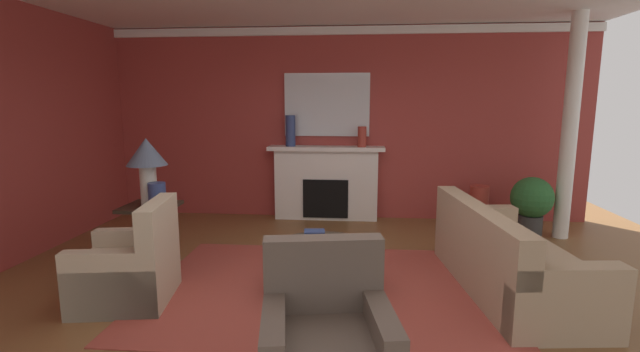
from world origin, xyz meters
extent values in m
plane|color=brown|center=(0.00, 0.00, 0.00)|extent=(9.18, 9.18, 0.00)
cube|color=#9E3833|center=(0.00, 3.13, 1.49)|extent=(7.66, 0.12, 2.98)
cube|color=white|center=(0.00, 3.05, 2.90)|extent=(7.66, 0.08, 0.12)
cube|color=#993D33|center=(0.01, 0.23, 0.01)|extent=(3.41, 2.48, 0.01)
cube|color=white|center=(-0.17, 2.92, 0.55)|extent=(1.60, 0.25, 1.10)
cube|color=black|center=(-0.17, 2.90, 0.35)|extent=(0.70, 0.26, 0.60)
cube|color=white|center=(-0.17, 2.89, 1.13)|extent=(1.80, 0.35, 0.06)
cube|color=silver|center=(-0.17, 3.04, 1.79)|extent=(1.32, 0.04, 0.97)
cube|color=tan|center=(1.85, 0.38, 0.23)|extent=(1.13, 2.19, 0.45)
cube|color=tan|center=(1.50, 0.34, 0.65)|extent=(0.44, 2.11, 0.40)
cube|color=tan|center=(1.96, -0.56, 0.31)|extent=(0.92, 0.30, 0.62)
cube|color=tan|center=(1.74, 1.33, 0.31)|extent=(0.92, 0.30, 0.62)
cube|color=#C1B293|center=(-1.79, -0.19, 0.22)|extent=(0.91, 0.91, 0.44)
cube|color=#C1B293|center=(-1.47, -0.15, 0.70)|extent=(0.28, 0.82, 0.51)
cube|color=#C1B293|center=(-1.84, 0.13, 0.30)|extent=(0.81, 0.26, 0.60)
cube|color=#C1B293|center=(-1.74, -0.52, 0.30)|extent=(0.81, 0.26, 0.60)
cube|color=brown|center=(0.12, -1.08, 0.70)|extent=(0.82, 0.29, 0.51)
cube|color=brown|center=(0.50, -1.34, 0.30)|extent=(0.27, 0.81, 0.60)
cylinder|color=#2D2319|center=(0.01, 0.23, 0.43)|extent=(1.00, 1.00, 0.04)
cylinder|color=#2D2319|center=(0.01, 0.23, 0.21)|extent=(0.12, 0.12, 0.41)
cylinder|color=#2D2319|center=(0.01, 0.23, 0.01)|extent=(0.56, 0.56, 0.03)
cube|color=#2D2319|center=(-1.98, 0.73, 0.68)|extent=(0.56, 0.56, 0.04)
cube|color=#2D2319|center=(-1.98, 0.73, 0.33)|extent=(0.10, 0.10, 0.66)
cube|color=#2D2319|center=(-1.98, 0.73, 0.02)|extent=(0.45, 0.45, 0.04)
cylinder|color=beige|center=(-1.98, 0.73, 0.92)|extent=(0.18, 0.18, 0.45)
cone|color=#4C566B|center=(-1.98, 0.73, 1.30)|extent=(0.44, 0.44, 0.30)
cylinder|color=#9E3328|center=(0.38, 2.87, 1.31)|extent=(0.13, 0.13, 0.31)
cylinder|color=navy|center=(-0.72, 2.87, 1.39)|extent=(0.15, 0.15, 0.48)
cylinder|color=navy|center=(-1.83, 0.61, 0.84)|extent=(0.19, 0.19, 0.28)
cylinder|color=#9E3328|center=(2.10, 2.62, 0.31)|extent=(0.28, 0.28, 0.63)
cube|color=maroon|center=(0.16, 0.30, 0.48)|extent=(0.28, 0.25, 0.06)
cube|color=navy|center=(-0.09, 0.40, 0.53)|extent=(0.23, 0.18, 0.04)
cylinder|color=#333333|center=(2.70, 2.23, 0.15)|extent=(0.32, 0.32, 0.30)
sphere|color=#28602D|center=(2.70, 2.23, 0.55)|extent=(0.56, 0.56, 0.56)
cylinder|color=white|center=(3.11, 2.24, 1.49)|extent=(0.20, 0.20, 2.98)
camera|label=1|loc=(0.36, -3.92, 1.85)|focal=24.92mm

